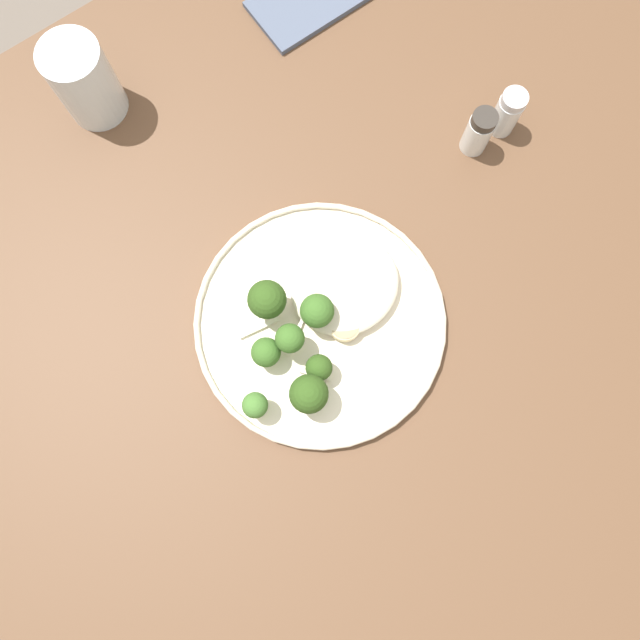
{
  "coord_description": "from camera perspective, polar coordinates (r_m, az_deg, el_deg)",
  "views": [
    {
      "loc": [
        0.14,
        0.15,
        1.45
      ],
      "look_at": [
        0.05,
        0.03,
        0.76
      ],
      "focal_mm": 34.9,
      "sensor_mm": 36.0,
      "label": 1
    }
  ],
  "objects": [
    {
      "name": "wooden_dining_table",
      "position": [
        0.81,
        1.97,
        2.18
      ],
      "size": [
        1.4,
        1.0,
        0.74
      ],
      "color": "brown",
      "rests_on": "ground"
    },
    {
      "name": "broccoli_floret_front_edge",
      "position": [
        0.68,
        -5.95,
        -7.8
      ],
      "size": [
        0.03,
        0.03,
        0.05
      ],
      "color": "#7A994C",
      "rests_on": "dinner_plate"
    },
    {
      "name": "broccoli_floret_center_pile",
      "position": [
        0.67,
        -2.78,
        -1.72
      ],
      "size": [
        0.03,
        0.03,
        0.06
      ],
      "color": "#89A356",
      "rests_on": "dinner_plate"
    },
    {
      "name": "water_glass",
      "position": [
        0.84,
        -20.63,
        19.56
      ],
      "size": [
        0.07,
        0.07,
        0.11
      ],
      "color": "silver",
      "rests_on": "wooden_dining_table"
    },
    {
      "name": "onion_sliver_curled_piece",
      "position": [
        0.71,
        -2.25,
        -1.51
      ],
      "size": [
        0.04,
        0.03,
        0.0
      ],
      "primitive_type": "cube",
      "rotation": [
        0.0,
        0.0,
        3.74
      ],
      "color": "silver",
      "rests_on": "dinner_plate"
    },
    {
      "name": "broccoli_floret_small_sprig",
      "position": [
        0.68,
        -4.97,
        -2.98
      ],
      "size": [
        0.03,
        0.03,
        0.04
      ],
      "color": "#89A356",
      "rests_on": "dinner_plate"
    },
    {
      "name": "seared_scallop_rear_pale",
      "position": [
        0.71,
        2.3,
        2.25
      ],
      "size": [
        0.03,
        0.03,
        0.02
      ],
      "color": "beige",
      "rests_on": "dinner_plate"
    },
    {
      "name": "broccoli_floret_near_rim",
      "position": [
        0.68,
        -0.27,
        0.8
      ],
      "size": [
        0.04,
        0.04,
        0.06
      ],
      "color": "#89A356",
      "rests_on": "dinner_plate"
    },
    {
      "name": "dinner_plate",
      "position": [
        0.72,
        -0.0,
        -0.19
      ],
      "size": [
        0.29,
        0.29,
        0.02
      ],
      "color": "beige",
      "rests_on": "wooden_dining_table"
    },
    {
      "name": "onion_sliver_long_sliver",
      "position": [
        0.71,
        -5.6,
        -0.71
      ],
      "size": [
        0.05,
        0.01,
        0.0
      ],
      "primitive_type": "cube",
      "rotation": [
        0.0,
        0.0,
        6.11
      ],
      "color": "silver",
      "rests_on": "dinner_plate"
    },
    {
      "name": "pepper_shaker",
      "position": [
        0.8,
        14.33,
        16.37
      ],
      "size": [
        0.03,
        0.03,
        0.07
      ],
      "color": "white",
      "rests_on": "wooden_dining_table"
    },
    {
      "name": "broccoli_floret_rear_charred",
      "position": [
        0.68,
        -0.1,
        -4.4
      ],
      "size": [
        0.03,
        0.03,
        0.04
      ],
      "color": "#89A356",
      "rests_on": "dinner_plate"
    },
    {
      "name": "noodle_bed",
      "position": [
        0.71,
        2.27,
        3.27
      ],
      "size": [
        0.13,
        0.12,
        0.03
      ],
      "color": "beige",
      "rests_on": "dinner_plate"
    },
    {
      "name": "seared_scallop_front_small",
      "position": [
        0.71,
        5.18,
        2.6
      ],
      "size": [
        0.03,
        0.03,
        0.02
      ],
      "color": "#E5C689",
      "rests_on": "dinner_plate"
    },
    {
      "name": "seared_scallop_on_noodles",
      "position": [
        0.7,
        2.27,
        -0.54
      ],
      "size": [
        0.04,
        0.04,
        0.02
      ],
      "color": "beige",
      "rests_on": "dinner_plate"
    },
    {
      "name": "seared_scallop_tiny_bay",
      "position": [
        0.72,
        2.81,
        4.39
      ],
      "size": [
        0.02,
        0.02,
        0.01
      ],
      "color": "#E5C689",
      "rests_on": "dinner_plate"
    },
    {
      "name": "seared_scallop_half_hidden",
      "position": [
        0.72,
        -0.83,
        4.62
      ],
      "size": [
        0.03,
        0.03,
        0.01
      ],
      "color": "#E5C689",
      "rests_on": "dinner_plate"
    },
    {
      "name": "broccoli_floret_split_head",
      "position": [
        0.66,
        -1.03,
        -6.8
      ],
      "size": [
        0.04,
        0.04,
        0.06
      ],
      "color": "#7A994C",
      "rests_on": "dinner_plate"
    },
    {
      "name": "ground",
      "position": [
        1.46,
        1.1,
        -4.26
      ],
      "size": [
        6.0,
        6.0,
        0.0
      ],
      "primitive_type": "plane",
      "color": "#665B51"
    },
    {
      "name": "salt_shaker",
      "position": [
        0.82,
        16.79,
        17.75
      ],
      "size": [
        0.03,
        0.03,
        0.07
      ],
      "color": "white",
      "rests_on": "wooden_dining_table"
    },
    {
      "name": "seared_scallop_right_edge",
      "position": [
        0.72,
        0.86,
        3.54
      ],
      "size": [
        0.03,
        0.03,
        0.01
      ],
      "color": "beige",
      "rests_on": "dinner_plate"
    },
    {
      "name": "onion_sliver_pale_crescent",
      "position": [
        0.7,
        -0.45,
        -5.01
      ],
      "size": [
        0.03,
        0.03,
        0.0
      ],
      "primitive_type": "cube",
      "rotation": [
        0.0,
        0.0,
        2.24
      ],
      "color": "silver",
      "rests_on": "dinner_plate"
    },
    {
      "name": "broccoli_floret_right_tilted",
      "position": [
        0.68,
        -4.88,
        1.87
      ],
      "size": [
        0.04,
        0.04,
        0.06
      ],
      "color": "#7A994C",
      "rests_on": "dinner_plate"
    }
  ]
}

